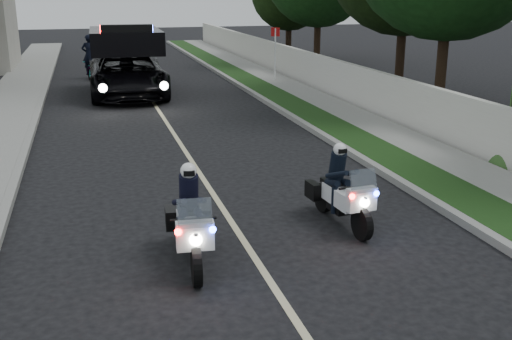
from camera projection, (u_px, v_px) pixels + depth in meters
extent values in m
plane|color=black|center=(240.00, 235.00, 10.74)|extent=(120.00, 120.00, 0.00)
cube|color=gray|center=(284.00, 112.00, 21.00)|extent=(0.20, 60.00, 0.15)
cube|color=#193814|center=(303.00, 111.00, 21.18)|extent=(1.20, 60.00, 0.16)
cube|color=gray|center=(338.00, 109.00, 21.52)|extent=(1.40, 60.00, 0.16)
cube|color=beige|center=(365.00, 89.00, 21.58)|extent=(0.22, 60.00, 1.50)
cube|color=gray|center=(33.00, 126.00, 18.89)|extent=(0.20, 60.00, 0.15)
cube|color=#BFB78C|center=(166.00, 121.00, 19.97)|extent=(0.12, 50.00, 0.01)
imported|color=black|center=(129.00, 96.00, 24.68)|extent=(3.06, 6.40, 3.08)
imported|color=black|center=(91.00, 79.00, 29.26)|extent=(0.77, 1.74, 0.88)
imported|color=black|center=(91.00, 79.00, 29.26)|extent=(0.69, 0.47, 1.90)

